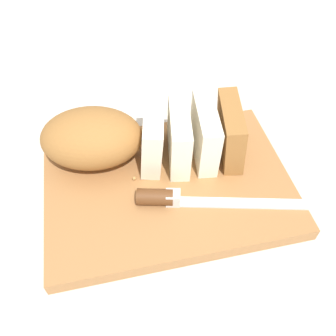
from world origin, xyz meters
name	(u,v)px	position (x,y,z in m)	size (l,w,h in m)	color
ground_plane	(168,190)	(0.00, 0.00, 0.00)	(3.00, 3.00, 0.00)	beige
cutting_board	(168,186)	(0.00, 0.00, 0.01)	(0.36, 0.26, 0.02)	#9E6B3D
bread_loaf	(135,136)	(-0.04, 0.06, 0.07)	(0.32, 0.14, 0.09)	#996633
bread_knife	(177,199)	(0.01, -0.04, 0.03)	(0.25, 0.07, 0.02)	silver
crumb_near_knife	(134,178)	(-0.05, 0.01, 0.03)	(0.01, 0.01, 0.01)	tan
crumb_near_loaf	(148,190)	(-0.03, -0.01, 0.03)	(0.01, 0.01, 0.01)	tan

